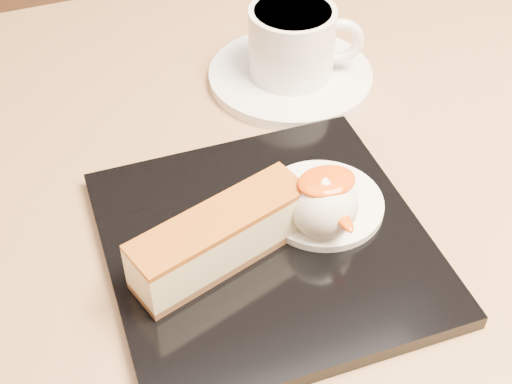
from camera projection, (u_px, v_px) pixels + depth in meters
name	position (u px, v px, depth m)	size (l,w,h in m)	color
table	(270.00, 359.00, 0.62)	(0.80, 0.80, 0.72)	black
dessert_plate	(266.00, 245.00, 0.50)	(0.22, 0.22, 0.01)	black
cheesecake	(221.00, 238.00, 0.47)	(0.13, 0.07, 0.04)	brown
cream_smear	(322.00, 204.00, 0.52)	(0.09, 0.09, 0.01)	white
ice_cream_scoop	(323.00, 205.00, 0.49)	(0.05, 0.05, 0.05)	white
mango_sauce	(327.00, 181.00, 0.48)	(0.04, 0.03, 0.01)	#E84907
mint_sprig	(272.00, 188.00, 0.53)	(0.03, 0.02, 0.00)	#2B8339
saucer	(290.00, 76.00, 0.65)	(0.15, 0.15, 0.01)	white
coffee_cup	(294.00, 41.00, 0.63)	(0.10, 0.08, 0.06)	white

